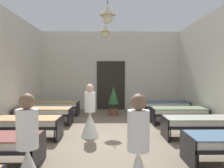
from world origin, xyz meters
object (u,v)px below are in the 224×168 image
Objects in this scene: nurse_mid_aisle at (90,118)px; nurse_far_aisle at (28,160)px; bed_left_row_4 at (56,105)px; bed_left_row_2 at (25,123)px; bed_right_row_2 at (199,122)px; potted_plant at (114,99)px; bed_right_row_4 at (166,105)px; nurse_near_aisle at (138,163)px; bed_left_row_3 at (44,112)px; bed_right_row_3 at (178,111)px.

nurse_far_aisle is (-0.61, -3.06, 0.00)m from nurse_mid_aisle.
bed_left_row_4 is at bearing 119.48° from nurse_mid_aisle.
nurse_mid_aisle is (1.73, 0.16, 0.09)m from bed_left_row_2.
potted_plant is (-2.25, 3.47, 0.26)m from bed_right_row_2.
nurse_mid_aisle is 3.39m from potted_plant.
bed_right_row_4 is 6.89m from nurse_near_aisle.
bed_left_row_2 is at bearing -125.22° from potted_plant.
bed_left_row_4 and bed_right_row_4 have the same top height.
nurse_far_aisle reaches higher than bed_left_row_3.
bed_left_row_3 is (0.00, 1.78, 0.00)m from bed_left_row_2.
bed_left_row_2 is at bearing -142.79° from bed_right_row_4.
bed_left_row_3 and bed_right_row_4 have the same top height.
nurse_far_aisle is (-3.57, -4.69, 0.09)m from bed_right_row_3.
bed_right_row_4 is 2.27m from potted_plant.
bed_left_row_3 and bed_left_row_4 have the same top height.
nurse_near_aisle is at bearing -61.03° from bed_left_row_3.
nurse_near_aisle is at bearing -124.09° from bed_right_row_2.
bed_right_row_3 is at bearing -90.00° from bed_right_row_4.
bed_left_row_2 is 4.02m from nurse_near_aisle.
nurse_mid_aisle is (-0.92, 3.17, 0.00)m from nurse_near_aisle.
nurse_far_aisle is (-1.53, 0.11, 0.00)m from nurse_near_aisle.
bed_left_row_4 is (-4.70, 1.78, 0.00)m from bed_right_row_3.
bed_right_row_2 is 1.00× the size of bed_right_row_3.
bed_right_row_4 is at bearing 51.52° from nurse_mid_aisle.
bed_left_row_3 is at bearing 90.00° from bed_left_row_2.
bed_left_row_3 is 1.00× the size of bed_right_row_4.
nurse_mid_aisle is at bearing -63.06° from bed_left_row_4.
bed_left_row_2 is at bearing -134.48° from nurse_near_aisle.
nurse_far_aisle is (1.13, -6.47, 0.09)m from bed_left_row_4.
bed_left_row_4 is 1.28× the size of nurse_mid_aisle.
nurse_mid_aisle and nurse_far_aisle have the same top height.
bed_left_row_4 is at bearing -153.88° from nurse_near_aisle.
bed_right_row_4 is at bearing 116.72° from nurse_far_aisle.
bed_right_row_2 and bed_right_row_4 have the same top height.
nurse_near_aisle is at bearing -113.04° from bed_right_row_3.
nurse_far_aisle is at bearing -90.11° from nurse_near_aisle.
bed_right_row_2 is 1.54× the size of potted_plant.
bed_left_row_3 is 4.70m from bed_right_row_3.
bed_right_row_3 is at bearing 20.79° from bed_left_row_2.
bed_left_row_2 and bed_right_row_4 have the same top height.
nurse_mid_aisle reaches higher than bed_left_row_3.
potted_plant reaches higher than bed_right_row_3.
bed_right_row_2 is 1.28× the size of nurse_near_aisle.
bed_left_row_2 is 1.00× the size of bed_left_row_3.
bed_right_row_3 is 1.00× the size of bed_right_row_4.
bed_left_row_4 is at bearing 159.21° from bed_right_row_3.
nurse_far_aisle is 1.20× the size of potted_plant.
bed_right_row_3 is 2.82m from potted_plant.
nurse_far_aisle is at bearing -127.32° from bed_right_row_3.
nurse_near_aisle reaches higher than bed_left_row_4.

